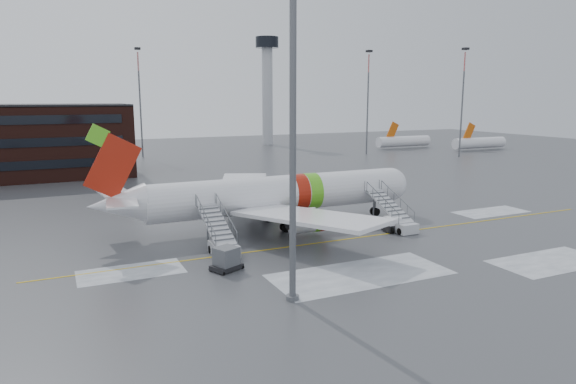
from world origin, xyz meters
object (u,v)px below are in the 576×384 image
airstair_fwd (397,220)px  pushback_tug (395,225)px  airstair_aft (221,241)px  uld_container (226,259)px  airliner (272,195)px  light_mast_near (293,101)px

airstair_fwd → pushback_tug: 0.76m
airstair_fwd → airstair_aft: same height
pushback_tug → uld_container: 19.71m
airliner → pushback_tug: 13.00m
airliner → light_mast_near: (-6.47, -18.75, 9.76)m
airstair_fwd → light_mast_near: light_mast_near is taller
airstair_fwd → uld_container: (-19.78, -4.56, -0.20)m
airstair_aft → pushback_tug: 18.25m
uld_container → airstair_fwd: bearing=13.0°
airstair_fwd → uld_container: airstair_fwd is taller
pushback_tug → airstair_aft: bearing=178.8°
pushback_tug → uld_container: size_ratio=1.02×
light_mast_near → airstair_aft: bearing=95.3°
uld_container → light_mast_near: (2.14, -7.65, 12.31)m
airstair_fwd → light_mast_near: bearing=-145.3°
airstair_fwd → pushback_tug: airstair_fwd is taller
airstair_aft → uld_container: airstair_aft is taller
airstair_aft → pushback_tug: bearing=-1.2°
airstair_fwd → airstair_aft: size_ratio=1.00×
airstair_fwd → light_mast_near: size_ratio=0.30×
uld_container → airstair_aft: bearing=77.4°
airstair_aft → light_mast_near: size_ratio=0.30×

